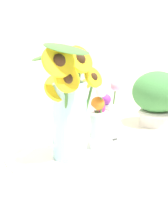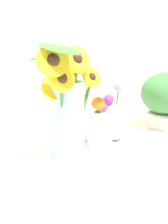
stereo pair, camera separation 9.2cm
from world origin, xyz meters
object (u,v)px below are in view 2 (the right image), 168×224
at_px(vase_small_center, 101,124).
at_px(vase_small_back, 79,119).
at_px(potted_plant, 166,98).
at_px(serving_tray, 84,150).
at_px(mason_jar_sunflowers, 66,106).
at_px(vase_bulb_right, 113,121).

height_order(vase_small_center, vase_small_back, vase_small_back).
height_order(vase_small_back, potted_plant, vase_small_back).
relative_size(serving_tray, vase_small_back, 2.38).
height_order(mason_jar_sunflowers, vase_small_back, mason_jar_sunflowers).
xyz_separation_m(serving_tray, mason_jar_sunflowers, (-0.08, -0.03, 0.16)).
xyz_separation_m(vase_bulb_right, vase_small_back, (-0.09, 0.07, 0.01)).
bearing_deg(serving_tray, vase_bulb_right, 4.22).
xyz_separation_m(mason_jar_sunflowers, vase_bulb_right, (0.21, 0.04, -0.09)).
relative_size(serving_tray, vase_small_center, 2.51).
relative_size(mason_jar_sunflowers, vase_bulb_right, 1.69).
distance_m(serving_tray, mason_jar_sunflowers, 0.18).
bearing_deg(potted_plant, vase_small_back, 175.23).
relative_size(vase_small_center, vase_small_back, 0.95).
relative_size(mason_jar_sunflowers, potted_plant, 1.52).
relative_size(vase_small_center, potted_plant, 0.89).
relative_size(vase_bulb_right, potted_plant, 0.90).
distance_m(vase_small_center, vase_small_back, 0.11).
xyz_separation_m(vase_small_back, potted_plant, (0.40, -0.03, 0.03)).
bearing_deg(serving_tray, vase_small_center, -41.27).
bearing_deg(vase_small_center, vase_bulb_right, 26.81).
bearing_deg(potted_plant, serving_tray, -173.91).
distance_m(vase_small_back, potted_plant, 0.40).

